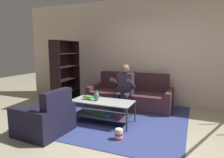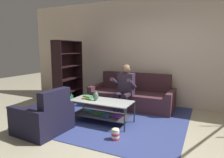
% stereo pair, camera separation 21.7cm
% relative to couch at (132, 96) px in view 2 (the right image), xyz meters
% --- Properties ---
extents(ground, '(16.80, 16.80, 0.00)m').
position_rel_couch_xyz_m(ground, '(0.50, -1.90, -0.29)').
color(ground, '#B0A88B').
extents(back_partition, '(8.40, 0.12, 2.90)m').
position_rel_couch_xyz_m(back_partition, '(0.50, 0.56, 1.16)').
color(back_partition, beige).
rests_on(back_partition, ground).
extents(couch, '(2.18, 0.86, 0.89)m').
position_rel_couch_xyz_m(couch, '(0.00, 0.00, 0.00)').
color(couch, '#492931').
rests_on(couch, ground).
extents(person_seated_center, '(0.50, 0.58, 1.16)m').
position_rel_couch_xyz_m(person_seated_center, '(-0.00, -0.52, 0.34)').
color(person_seated_center, '#271C28').
rests_on(person_seated_center, ground).
extents(coffee_table, '(1.29, 0.58, 0.47)m').
position_rel_couch_xyz_m(coffee_table, '(-0.19, -1.34, 0.02)').
color(coffee_table, '#BABFBA').
rests_on(coffee_table, ground).
extents(area_rug, '(3.18, 3.28, 0.01)m').
position_rel_couch_xyz_m(area_rug, '(-0.10, -0.80, -0.28)').
color(area_rug, navy).
rests_on(area_rug, ground).
extents(vase, '(0.12, 0.12, 0.21)m').
position_rel_couch_xyz_m(vase, '(-0.31, -1.37, 0.28)').
color(vase, '#4C6D59').
rests_on(vase, coffee_table).
extents(book_stack, '(0.23, 0.19, 0.07)m').
position_rel_couch_xyz_m(book_stack, '(-0.53, -1.32, 0.21)').
color(book_stack, teal).
rests_on(book_stack, coffee_table).
extents(bookshelf, '(0.41, 1.13, 1.76)m').
position_rel_couch_xyz_m(bookshelf, '(-1.78, -0.46, 0.45)').
color(bookshelf, black).
rests_on(bookshelf, ground).
extents(armchair, '(0.87, 0.91, 0.83)m').
position_rel_couch_xyz_m(armchair, '(-0.92, -2.23, -0.01)').
color(armchair, black).
rests_on(armchair, ground).
extents(popcorn_tub, '(0.14, 0.14, 0.21)m').
position_rel_couch_xyz_m(popcorn_tub, '(0.42, -1.96, -0.18)').
color(popcorn_tub, red).
rests_on(popcorn_tub, ground).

